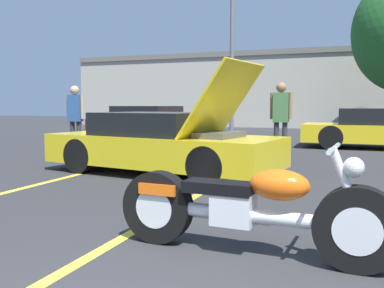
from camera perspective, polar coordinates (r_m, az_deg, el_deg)
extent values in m
cube|color=yellow|center=(4.50, -7.67, -11.41)|extent=(0.12, 5.74, 0.01)
cube|color=#B2AD9E|center=(26.31, 18.43, 6.93)|extent=(32.00, 4.00, 4.40)
cube|color=slate|center=(26.46, 18.56, 11.37)|extent=(32.00, 4.20, 0.30)
cylinder|color=slate|center=(18.09, 5.37, 13.36)|extent=(0.18, 0.18, 7.72)
cylinder|color=black|center=(3.58, 21.23, -10.53)|extent=(0.68, 0.20, 0.67)
cylinder|color=black|center=(4.06, -4.59, -8.36)|extent=(0.68, 0.20, 0.67)
cylinder|color=silver|center=(3.58, 21.23, -10.53)|extent=(0.38, 0.19, 0.37)
cylinder|color=silver|center=(4.06, -4.59, -8.36)|extent=(0.38, 0.19, 0.37)
cylinder|color=silver|center=(3.72, 7.47, -9.37)|extent=(1.49, 0.21, 0.12)
cube|color=silver|center=(3.75, 5.53, -8.60)|extent=(0.37, 0.26, 0.28)
ellipsoid|color=orange|center=(3.60, 11.55, -5.37)|extent=(0.52, 0.31, 0.26)
cube|color=black|center=(3.75, 3.65, -5.76)|extent=(0.63, 0.30, 0.10)
cube|color=orange|center=(4.00, -4.06, -5.84)|extent=(0.38, 0.24, 0.10)
cylinder|color=silver|center=(3.52, 19.97, -5.38)|extent=(0.31, 0.09, 0.63)
cylinder|color=silver|center=(3.49, 18.40, -0.55)|extent=(0.08, 0.70, 0.04)
sphere|color=silver|center=(3.49, 20.76, -2.93)|extent=(0.16, 0.16, 0.16)
cylinder|color=silver|center=(3.96, 2.39, -9.32)|extent=(1.14, 0.16, 0.09)
cube|color=yellow|center=(8.05, -4.06, -0.75)|extent=(4.66, 2.45, 0.55)
cube|color=black|center=(8.11, -5.11, 2.72)|extent=(2.23, 1.86, 0.42)
cylinder|color=black|center=(6.71, 1.95, -3.00)|extent=(0.69, 0.33, 0.66)
cylinder|color=black|center=(8.04, 7.08, -1.68)|extent=(0.69, 0.33, 0.66)
cylinder|color=black|center=(8.38, -14.73, -1.54)|extent=(0.69, 0.33, 0.66)
cylinder|color=black|center=(9.47, -8.30, -0.66)|extent=(0.69, 0.33, 0.66)
cube|color=yellow|center=(7.35, 4.04, 5.77)|extent=(1.18, 1.71, 1.29)
cube|color=#4C4C51|center=(7.40, 3.69, 0.54)|extent=(0.75, 1.03, 0.28)
cube|color=red|center=(14.68, -5.46, 2.06)|extent=(4.57, 2.42, 0.64)
cube|color=black|center=(14.76, -6.04, 4.19)|extent=(2.17, 1.89, 0.45)
cylinder|color=black|center=(13.29, -2.60, 0.95)|extent=(0.63, 0.31, 0.61)
cylinder|color=black|center=(14.66, 0.65, 1.35)|extent=(0.63, 0.31, 0.61)
cylinder|color=black|center=(14.89, -11.47, 1.31)|extent=(0.63, 0.31, 0.61)
cylinder|color=black|center=(16.12, -7.81, 1.66)|extent=(0.63, 0.31, 0.61)
cube|color=yellow|center=(13.85, 23.90, 1.31)|extent=(4.46, 1.84, 0.52)
cube|color=black|center=(13.82, 23.24, 3.40)|extent=(2.01, 1.65, 0.47)
cylinder|color=black|center=(13.05, 18.01, 0.83)|extent=(0.70, 0.22, 0.70)
cylinder|color=black|center=(14.65, 18.30, 1.27)|extent=(0.70, 0.22, 0.70)
cylinder|color=#333338|center=(10.41, 11.15, 0.45)|extent=(0.12, 0.12, 0.88)
cylinder|color=#333338|center=(10.38, 12.24, 0.41)|extent=(0.12, 0.12, 0.88)
cube|color=#4C7F47|center=(10.36, 11.78, 4.80)|extent=(0.36, 0.20, 0.70)
cylinder|color=#9E704C|center=(10.40, 10.58, 5.01)|extent=(0.08, 0.08, 0.63)
cylinder|color=#9E704C|center=(10.33, 12.99, 4.97)|extent=(0.08, 0.08, 0.63)
sphere|color=#9E704C|center=(10.37, 11.83, 7.39)|extent=(0.24, 0.24, 0.24)
cylinder|color=#333338|center=(11.60, -15.63, 0.79)|extent=(0.12, 0.12, 0.87)
cylinder|color=#333338|center=(11.49, -14.83, 0.77)|extent=(0.12, 0.12, 0.87)
cube|color=#335B93|center=(11.51, -15.32, 4.64)|extent=(0.36, 0.20, 0.69)
cylinder|color=tan|center=(11.65, -16.20, 4.79)|extent=(0.08, 0.08, 0.62)
cylinder|color=tan|center=(11.39, -14.43, 4.82)|extent=(0.08, 0.08, 0.62)
sphere|color=tan|center=(11.52, -15.38, 6.93)|extent=(0.23, 0.23, 0.23)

